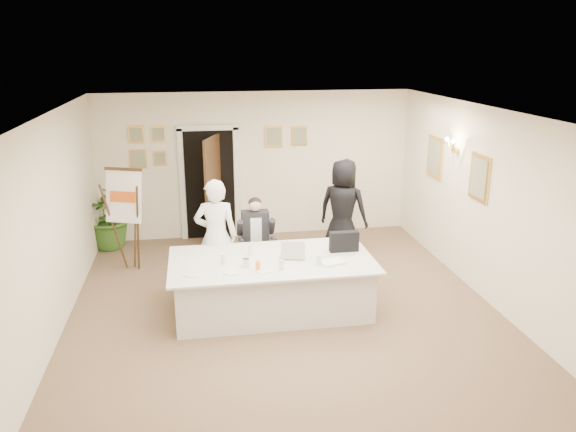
{
  "coord_description": "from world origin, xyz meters",
  "views": [
    {
      "loc": [
        -1.16,
        -7.1,
        3.65
      ],
      "look_at": [
        0.14,
        0.6,
        1.24
      ],
      "focal_mm": 35.0,
      "sensor_mm": 36.0,
      "label": 1
    }
  ],
  "objects_px": {
    "laptop": "(292,248)",
    "paper_stack": "(332,262)",
    "standing_woman": "(343,209)",
    "seated_man": "(256,238)",
    "steel_jug": "(246,263)",
    "potted_palm": "(111,215)",
    "laptop_bag": "(344,242)",
    "standing_man": "(216,236)",
    "conference_table": "(272,284)",
    "flip_chart": "(129,225)",
    "oj_glass": "(258,266)"
  },
  "relations": [
    {
      "from": "standing_man",
      "to": "flip_chart",
      "type": "bearing_deg",
      "value": -33.16
    },
    {
      "from": "conference_table",
      "to": "potted_palm",
      "type": "bearing_deg",
      "value": 129.89
    },
    {
      "from": "standing_man",
      "to": "standing_woman",
      "type": "distance_m",
      "value": 2.5
    },
    {
      "from": "potted_palm",
      "to": "oj_glass",
      "type": "xyz_separation_m",
      "value": [
        2.34,
        -3.45,
        0.22
      ]
    },
    {
      "from": "standing_man",
      "to": "standing_woman",
      "type": "relative_size",
      "value": 1.0
    },
    {
      "from": "flip_chart",
      "to": "conference_table",
      "type": "bearing_deg",
      "value": -41.52
    },
    {
      "from": "standing_woman",
      "to": "seated_man",
      "type": "bearing_deg",
      "value": 56.26
    },
    {
      "from": "seated_man",
      "to": "laptop",
      "type": "relative_size",
      "value": 3.85
    },
    {
      "from": "seated_man",
      "to": "laptop",
      "type": "bearing_deg",
      "value": -57.32
    },
    {
      "from": "seated_man",
      "to": "oj_glass",
      "type": "distance_m",
      "value": 1.57
    },
    {
      "from": "flip_chart",
      "to": "paper_stack",
      "type": "distance_m",
      "value": 3.62
    },
    {
      "from": "laptop",
      "to": "oj_glass",
      "type": "height_order",
      "value": "laptop"
    },
    {
      "from": "standing_woman",
      "to": "paper_stack",
      "type": "bearing_deg",
      "value": 104.42
    },
    {
      "from": "conference_table",
      "to": "potted_palm",
      "type": "xyz_separation_m",
      "value": [
        -2.57,
        3.08,
        0.22
      ]
    },
    {
      "from": "flip_chart",
      "to": "standing_man",
      "type": "distance_m",
      "value": 1.75
    },
    {
      "from": "conference_table",
      "to": "oj_glass",
      "type": "bearing_deg",
      "value": -122.46
    },
    {
      "from": "standing_woman",
      "to": "steel_jug",
      "type": "bearing_deg",
      "value": 80.58
    },
    {
      "from": "seated_man",
      "to": "laptop_bag",
      "type": "xyz_separation_m",
      "value": [
        1.16,
        -1.04,
        0.24
      ]
    },
    {
      "from": "laptop",
      "to": "paper_stack",
      "type": "relative_size",
      "value": 1.07
    },
    {
      "from": "conference_table",
      "to": "steel_jug",
      "type": "height_order",
      "value": "steel_jug"
    },
    {
      "from": "standing_man",
      "to": "paper_stack",
      "type": "height_order",
      "value": "standing_man"
    },
    {
      "from": "flip_chart",
      "to": "standing_woman",
      "type": "xyz_separation_m",
      "value": [
        3.64,
        0.01,
        0.09
      ]
    },
    {
      "from": "seated_man",
      "to": "steel_jug",
      "type": "relative_size",
      "value": 12.35
    },
    {
      "from": "laptop",
      "to": "steel_jug",
      "type": "bearing_deg",
      "value": -145.48
    },
    {
      "from": "laptop_bag",
      "to": "potted_palm",
      "type": "bearing_deg",
      "value": 141.21
    },
    {
      "from": "conference_table",
      "to": "standing_man",
      "type": "distance_m",
      "value": 1.19
    },
    {
      "from": "laptop",
      "to": "steel_jug",
      "type": "distance_m",
      "value": 0.71
    },
    {
      "from": "seated_man",
      "to": "standing_woman",
      "type": "relative_size",
      "value": 0.77
    },
    {
      "from": "conference_table",
      "to": "paper_stack",
      "type": "distance_m",
      "value": 0.94
    },
    {
      "from": "paper_stack",
      "to": "steel_jug",
      "type": "xyz_separation_m",
      "value": [
        -1.17,
        0.09,
        0.04
      ]
    },
    {
      "from": "seated_man",
      "to": "potted_palm",
      "type": "xyz_separation_m",
      "value": [
        -2.48,
        1.9,
        -0.06
      ]
    },
    {
      "from": "conference_table",
      "to": "laptop_bag",
      "type": "bearing_deg",
      "value": 7.54
    },
    {
      "from": "flip_chart",
      "to": "steel_jug",
      "type": "relative_size",
      "value": 15.64
    },
    {
      "from": "paper_stack",
      "to": "oj_glass",
      "type": "bearing_deg",
      "value": -175.68
    },
    {
      "from": "laptop_bag",
      "to": "paper_stack",
      "type": "height_order",
      "value": "laptop_bag"
    },
    {
      "from": "seated_man",
      "to": "standing_woman",
      "type": "xyz_separation_m",
      "value": [
        1.61,
        0.7,
        0.2
      ]
    },
    {
      "from": "conference_table",
      "to": "paper_stack",
      "type": "relative_size",
      "value": 8.61
    },
    {
      "from": "seated_man",
      "to": "paper_stack",
      "type": "bearing_deg",
      "value": -44.73
    },
    {
      "from": "flip_chart",
      "to": "standing_man",
      "type": "height_order",
      "value": "standing_man"
    },
    {
      "from": "seated_man",
      "to": "laptop",
      "type": "height_order",
      "value": "seated_man"
    },
    {
      "from": "laptop",
      "to": "oj_glass",
      "type": "xyz_separation_m",
      "value": [
        -0.52,
        -0.41,
        -0.07
      ]
    },
    {
      "from": "flip_chart",
      "to": "laptop",
      "type": "bearing_deg",
      "value": -37.22
    },
    {
      "from": "seated_man",
      "to": "oj_glass",
      "type": "relative_size",
      "value": 10.45
    },
    {
      "from": "potted_palm",
      "to": "paper_stack",
      "type": "height_order",
      "value": "potted_palm"
    },
    {
      "from": "oj_glass",
      "to": "flip_chart",
      "type": "bearing_deg",
      "value": 130.04
    },
    {
      "from": "standing_man",
      "to": "standing_woman",
      "type": "bearing_deg",
      "value": -149.89
    },
    {
      "from": "laptop_bag",
      "to": "steel_jug",
      "type": "bearing_deg",
      "value": -166.58
    },
    {
      "from": "standing_woman",
      "to": "steel_jug",
      "type": "relative_size",
      "value": 16.06
    },
    {
      "from": "potted_palm",
      "to": "laptop",
      "type": "relative_size",
      "value": 3.5
    },
    {
      "from": "flip_chart",
      "to": "standing_man",
      "type": "relative_size",
      "value": 0.98
    }
  ]
}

